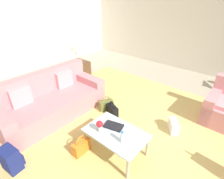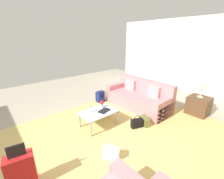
% 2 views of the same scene
% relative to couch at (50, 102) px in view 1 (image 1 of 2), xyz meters
% --- Properties ---
extents(ground_plane, '(12.00, 12.00, 0.00)m').
position_rel_couch_xyz_m(ground_plane, '(2.20, 0.60, -0.31)').
color(ground_plane, '#A89E89').
extents(wall_left, '(0.12, 8.00, 3.10)m').
position_rel_couch_xyz_m(wall_left, '(-2.86, 0.60, 1.24)').
color(wall_left, silver).
rests_on(wall_left, ground).
extents(area_rug, '(5.20, 4.40, 0.01)m').
position_rel_couch_xyz_m(area_rug, '(1.60, 0.80, -0.31)').
color(area_rug, tan).
rests_on(area_rug, ground).
extents(couch, '(0.97, 2.27, 0.94)m').
position_rel_couch_xyz_m(couch, '(0.00, 0.00, 0.00)').
color(couch, '#C67F84').
rests_on(couch, ground).
extents(coffee_table, '(0.99, 0.64, 0.43)m').
position_rel_couch_xyz_m(coffee_table, '(1.80, 0.10, 0.06)').
color(coffee_table, silver).
rests_on(coffee_table, ground).
extents(water_bottle, '(0.06, 0.06, 0.20)m').
position_rel_couch_xyz_m(water_bottle, '(2.00, 0.00, 0.22)').
color(water_bottle, silver).
rests_on(water_bottle, coffee_table).
extents(coffee_table_book, '(0.36, 0.27, 0.03)m').
position_rel_couch_xyz_m(coffee_table_book, '(1.68, 0.18, 0.14)').
color(coffee_table_book, black).
rests_on(coffee_table_book, coffee_table).
extents(flower_vase, '(0.11, 0.11, 0.21)m').
position_rel_couch_xyz_m(flower_vase, '(1.58, -0.05, 0.24)').
color(flower_vase, '#B2B7BC').
rests_on(flower_vase, coffee_table).
extents(side_table, '(0.60, 0.60, 0.56)m').
position_rel_couch_xyz_m(side_table, '(-1.00, 1.60, -0.03)').
color(side_table, '#513823').
rests_on(side_table, ground).
extents(table_lamp, '(0.34, 0.34, 0.55)m').
position_rel_couch_xyz_m(table_lamp, '(-1.00, 1.60, 0.68)').
color(table_lamp, '#ADA899').
rests_on(table_lamp, side_table).
extents(handbag_black, '(0.35, 0.25, 0.36)m').
position_rel_couch_xyz_m(handbag_black, '(1.09, 0.84, -0.18)').
color(handbag_black, black).
rests_on(handbag_black, ground).
extents(handbag_orange, '(0.15, 0.32, 0.36)m').
position_rel_couch_xyz_m(handbag_orange, '(1.37, -0.29, -0.18)').
color(handbag_orange, orange).
rests_on(handbag_orange, ground).
extents(handbag_olive, '(0.26, 0.35, 0.36)m').
position_rel_couch_xyz_m(handbag_olive, '(0.83, 0.92, -0.18)').
color(handbag_olive, olive).
rests_on(handbag_olive, ground).
extents(handbag_white, '(0.30, 0.34, 0.36)m').
position_rel_couch_xyz_m(handbag_white, '(2.33, 1.23, -0.18)').
color(handbag_white, white).
rests_on(handbag_white, ground).
extents(backpack_navy, '(0.32, 0.28, 0.40)m').
position_rel_couch_xyz_m(backpack_navy, '(0.80, -1.19, -0.12)').
color(backpack_navy, navy).
rests_on(backpack_navy, ground).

